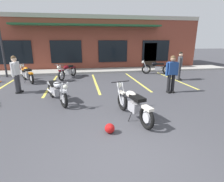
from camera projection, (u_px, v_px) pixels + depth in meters
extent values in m
plane|color=#3D3D42|center=(103.00, 104.00, 6.59)|extent=(80.00, 80.00, 0.00)
cube|color=#A8A59E|center=(91.00, 71.00, 13.29)|extent=(22.00, 1.80, 0.14)
cube|color=brown|center=(88.00, 43.00, 16.06)|extent=(18.30, 5.11, 4.19)
cube|color=#B2AD9E|center=(89.00, 16.00, 13.07)|extent=(18.30, 0.06, 0.30)
cube|color=black|center=(15.00, 52.00, 12.86)|extent=(2.34, 0.06, 1.70)
cube|color=black|center=(66.00, 52.00, 13.48)|extent=(2.34, 0.06, 1.70)
cube|color=black|center=(113.00, 51.00, 14.09)|extent=(2.34, 0.06, 1.70)
cube|color=black|center=(156.00, 51.00, 14.71)|extent=(2.34, 0.06, 1.70)
cube|color=#33281E|center=(150.00, 56.00, 14.74)|extent=(1.10, 0.06, 2.10)
cube|color=#235933|center=(90.00, 25.00, 12.85)|extent=(10.98, 0.90, 0.12)
cube|color=#DBCC4C|center=(3.00, 86.00, 9.10)|extent=(0.12, 4.80, 0.01)
cube|color=#DBCC4C|center=(51.00, 84.00, 9.51)|extent=(0.12, 4.80, 0.01)
cube|color=#DBCC4C|center=(96.00, 82.00, 9.91)|extent=(0.12, 4.80, 0.01)
cube|color=#DBCC4C|center=(136.00, 81.00, 10.31)|extent=(0.12, 4.80, 0.01)
cube|color=#DBCC4C|center=(174.00, 79.00, 10.72)|extent=(0.12, 4.80, 0.01)
torus|color=black|center=(147.00, 118.00, 4.66)|extent=(0.24, 0.65, 0.64)
cylinder|color=#B7B7BC|center=(147.00, 118.00, 4.66)|extent=(0.12, 0.29, 0.29)
torus|color=black|center=(122.00, 101.00, 5.93)|extent=(0.24, 0.65, 0.64)
cylinder|color=#B7B7BC|center=(122.00, 101.00, 5.93)|extent=(0.12, 0.29, 0.29)
cylinder|color=silver|center=(119.00, 92.00, 5.89)|extent=(0.12, 0.33, 0.66)
cylinder|color=silver|center=(124.00, 91.00, 5.96)|extent=(0.12, 0.33, 0.66)
cylinder|color=black|center=(120.00, 82.00, 5.91)|extent=(0.65, 0.18, 0.03)
sphere|color=silver|center=(119.00, 85.00, 6.02)|extent=(0.20, 0.20, 0.17)
cube|color=beige|center=(122.00, 92.00, 5.88)|extent=(0.22, 0.38, 0.06)
cube|color=#9E9EA3|center=(134.00, 107.00, 5.20)|extent=(0.32, 0.44, 0.28)
cylinder|color=silver|center=(145.00, 112.00, 4.94)|extent=(0.19, 0.55, 0.07)
cylinder|color=black|center=(131.00, 97.00, 5.31)|extent=(0.27, 0.93, 0.26)
ellipsoid|color=beige|center=(131.00, 95.00, 5.30)|extent=(0.36, 0.53, 0.22)
cube|color=black|center=(137.00, 98.00, 4.99)|extent=(0.39, 0.57, 0.10)
cube|color=beige|center=(148.00, 108.00, 4.56)|extent=(0.24, 0.39, 0.08)
cylinder|color=black|center=(130.00, 117.00, 5.14)|extent=(0.14, 0.05, 0.29)
torus|color=black|center=(73.00, 71.00, 11.60)|extent=(0.37, 0.62, 0.64)
cylinder|color=#B7B7BC|center=(73.00, 71.00, 11.60)|extent=(0.18, 0.28, 0.29)
torus|color=black|center=(62.00, 75.00, 10.27)|extent=(0.37, 0.62, 0.64)
cylinder|color=#B7B7BC|center=(62.00, 75.00, 10.27)|extent=(0.18, 0.28, 0.29)
cylinder|color=silver|center=(62.00, 70.00, 10.07)|extent=(0.18, 0.31, 0.66)
cylinder|color=silver|center=(59.00, 70.00, 10.12)|extent=(0.18, 0.31, 0.66)
cylinder|color=black|center=(59.00, 65.00, 9.93)|extent=(0.61, 0.32, 0.03)
sphere|color=silver|center=(58.00, 68.00, 9.89)|extent=(0.23, 0.23, 0.17)
cube|color=maroon|center=(61.00, 70.00, 10.15)|extent=(0.28, 0.38, 0.06)
cube|color=#9E9EA3|center=(68.00, 72.00, 10.99)|extent=(0.39, 0.46, 0.28)
cylinder|color=silver|center=(69.00, 71.00, 11.38)|extent=(0.31, 0.52, 0.07)
cylinder|color=black|center=(67.00, 68.00, 10.74)|extent=(0.47, 0.87, 0.26)
ellipsoid|color=maroon|center=(66.00, 67.00, 10.70)|extent=(0.45, 0.55, 0.22)
cube|color=black|center=(69.00, 66.00, 11.03)|extent=(0.48, 0.59, 0.10)
cube|color=maroon|center=(73.00, 67.00, 11.54)|extent=(0.30, 0.39, 0.08)
cylinder|color=black|center=(72.00, 76.00, 11.08)|extent=(0.13, 0.08, 0.29)
torus|color=black|center=(167.00, 70.00, 12.28)|extent=(0.64, 0.28, 0.64)
cylinder|color=#B7B7BC|center=(167.00, 70.00, 12.28)|extent=(0.29, 0.14, 0.29)
torus|color=black|center=(146.00, 69.00, 12.44)|extent=(0.64, 0.28, 0.64)
cylinder|color=#B7B7BC|center=(146.00, 69.00, 12.44)|extent=(0.29, 0.14, 0.29)
cylinder|color=silver|center=(145.00, 65.00, 12.28)|extent=(0.32, 0.14, 0.66)
cylinder|color=silver|center=(145.00, 65.00, 12.45)|extent=(0.32, 0.14, 0.66)
cylinder|color=black|center=(144.00, 60.00, 12.28)|extent=(0.22, 0.64, 0.03)
sphere|color=silver|center=(143.00, 62.00, 12.33)|extent=(0.21, 0.21, 0.17)
cube|color=black|center=(146.00, 65.00, 12.36)|extent=(0.39, 0.24, 0.06)
cube|color=#9E9EA3|center=(158.00, 68.00, 12.33)|extent=(0.45, 0.35, 0.28)
cylinder|color=silver|center=(163.00, 69.00, 12.43)|extent=(0.55, 0.23, 0.07)
cylinder|color=black|center=(155.00, 65.00, 12.29)|extent=(0.92, 0.33, 0.26)
ellipsoid|color=black|center=(155.00, 64.00, 12.27)|extent=(0.53, 0.39, 0.22)
cube|color=black|center=(160.00, 64.00, 12.23)|extent=(0.58, 0.42, 0.10)
cube|color=black|center=(168.00, 66.00, 12.20)|extent=(0.39, 0.26, 0.08)
cylinder|color=black|center=(159.00, 72.00, 12.22)|extent=(0.06, 0.14, 0.29)
torus|color=black|center=(51.00, 90.00, 7.27)|extent=(0.36, 0.62, 0.64)
cylinder|color=#B7B7BC|center=(51.00, 90.00, 7.27)|extent=(0.18, 0.29, 0.29)
torus|color=black|center=(64.00, 99.00, 6.14)|extent=(0.36, 0.62, 0.64)
cylinder|color=#B7B7BC|center=(64.00, 99.00, 6.14)|extent=(0.18, 0.29, 0.29)
cylinder|color=silver|center=(67.00, 91.00, 6.02)|extent=(0.18, 0.31, 0.66)
cylinder|color=silver|center=(61.00, 91.00, 5.92)|extent=(0.18, 0.31, 0.66)
cylinder|color=black|center=(64.00, 82.00, 5.82)|extent=(0.61, 0.31, 0.03)
sphere|color=silver|center=(65.00, 87.00, 5.80)|extent=(0.23, 0.23, 0.17)
cube|color=silver|center=(63.00, 91.00, 6.02)|extent=(0.28, 0.39, 0.06)
cube|color=#9E9EA3|center=(56.00, 92.00, 6.75)|extent=(0.39, 0.46, 0.28)
cylinder|color=silver|center=(50.00, 91.00, 6.97)|extent=(0.30, 0.53, 0.07)
cylinder|color=black|center=(57.00, 87.00, 6.52)|extent=(0.45, 0.88, 0.26)
ellipsoid|color=silver|center=(57.00, 85.00, 6.48)|extent=(0.44, 0.54, 0.22)
cube|color=black|center=(54.00, 83.00, 6.77)|extent=(0.47, 0.59, 0.10)
cube|color=silver|center=(51.00, 83.00, 7.21)|extent=(0.30, 0.39, 0.08)
cylinder|color=black|center=(61.00, 97.00, 6.97)|extent=(0.13, 0.08, 0.29)
torus|color=black|center=(31.00, 78.00, 9.48)|extent=(0.41, 0.60, 0.64)
cylinder|color=#B7B7BC|center=(31.00, 78.00, 9.48)|extent=(0.20, 0.28, 0.29)
torus|color=black|center=(24.00, 75.00, 10.54)|extent=(0.41, 0.60, 0.64)
cylinder|color=#B7B7BC|center=(24.00, 75.00, 10.54)|extent=(0.20, 0.28, 0.29)
cylinder|color=silver|center=(21.00, 69.00, 10.47)|extent=(0.20, 0.30, 0.66)
cylinder|color=silver|center=(25.00, 69.00, 10.58)|extent=(0.20, 0.30, 0.66)
cylinder|color=black|center=(22.00, 64.00, 10.49)|extent=(0.59, 0.36, 0.03)
sphere|color=silver|center=(22.00, 66.00, 10.59)|extent=(0.23, 0.23, 0.17)
cube|color=orange|center=(23.00, 69.00, 10.48)|extent=(0.30, 0.38, 0.06)
cube|color=#9E9EA3|center=(28.00, 75.00, 9.93)|extent=(0.41, 0.47, 0.28)
cylinder|color=silver|center=(32.00, 77.00, 9.76)|extent=(0.34, 0.51, 0.07)
cylinder|color=black|center=(26.00, 71.00, 10.01)|extent=(0.53, 0.84, 0.26)
ellipsoid|color=orange|center=(26.00, 69.00, 10.00)|extent=(0.47, 0.55, 0.22)
cube|color=black|center=(28.00, 70.00, 9.74)|extent=(0.50, 0.59, 0.10)
cube|color=orange|center=(31.00, 73.00, 9.39)|extent=(0.32, 0.39, 0.08)
cylinder|color=black|center=(25.00, 80.00, 9.84)|extent=(0.13, 0.09, 0.29)
cube|color=black|center=(21.00, 91.00, 8.06)|extent=(0.25, 0.13, 0.08)
cube|color=black|center=(19.00, 93.00, 7.87)|extent=(0.25, 0.13, 0.08)
cylinder|color=#38383D|center=(19.00, 83.00, 7.94)|extent=(0.17, 0.17, 0.80)
cylinder|color=#38383D|center=(16.00, 84.00, 7.75)|extent=(0.17, 0.17, 0.80)
cube|color=silver|center=(15.00, 68.00, 7.66)|extent=(0.27, 0.41, 0.56)
cylinder|color=silver|center=(18.00, 68.00, 7.91)|extent=(0.11, 0.11, 0.58)
cylinder|color=silver|center=(12.00, 70.00, 7.43)|extent=(0.11, 0.11, 0.58)
sphere|color=beige|center=(14.00, 59.00, 7.55)|extent=(0.25, 0.25, 0.22)
sphere|color=brown|center=(13.00, 58.00, 7.53)|extent=(0.24, 0.24, 0.21)
cube|color=black|center=(172.00, 92.00, 7.99)|extent=(0.10, 0.24, 0.08)
cube|color=black|center=(168.00, 92.00, 7.96)|extent=(0.10, 0.24, 0.08)
cylinder|color=black|center=(173.00, 83.00, 7.91)|extent=(0.15, 0.15, 0.80)
cylinder|color=black|center=(169.00, 83.00, 7.88)|extent=(0.15, 0.15, 0.80)
cube|color=#23478C|center=(172.00, 68.00, 7.71)|extent=(0.38, 0.22, 0.56)
cylinder|color=#23478C|center=(177.00, 69.00, 7.77)|extent=(0.10, 0.10, 0.58)
cylinder|color=#23478C|center=(167.00, 69.00, 7.68)|extent=(0.10, 0.10, 0.58)
sphere|color=#A07556|center=(173.00, 59.00, 7.60)|extent=(0.22, 0.22, 0.22)
sphere|color=brown|center=(173.00, 58.00, 7.59)|extent=(0.21, 0.21, 0.21)
cube|color=black|center=(179.00, 79.00, 10.59)|extent=(0.25, 0.23, 0.08)
cube|color=black|center=(179.00, 80.00, 10.42)|extent=(0.25, 0.23, 0.08)
cylinder|color=#38383D|center=(179.00, 72.00, 10.49)|extent=(0.21, 0.21, 0.80)
cylinder|color=#38383D|center=(179.00, 73.00, 10.32)|extent=(0.21, 0.21, 0.80)
cube|color=#4C4C51|center=(180.00, 61.00, 10.22)|extent=(0.41, 0.43, 0.56)
cylinder|color=#4C4C51|center=(181.00, 62.00, 10.44)|extent=(0.14, 0.14, 0.58)
cylinder|color=#4C4C51|center=(179.00, 63.00, 10.02)|extent=(0.14, 0.14, 0.58)
sphere|color=beige|center=(181.00, 54.00, 10.11)|extent=(0.31, 0.31, 0.22)
sphere|color=black|center=(181.00, 54.00, 10.10)|extent=(0.30, 0.30, 0.21)
sphere|color=#B71414|center=(110.00, 128.00, 4.49)|extent=(0.26, 0.26, 0.26)
cube|color=black|center=(109.00, 127.00, 4.59)|extent=(0.18, 0.03, 0.09)
cylinder|color=#2D2D33|center=(1.00, 38.00, 10.67)|extent=(0.12, 0.12, 4.83)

